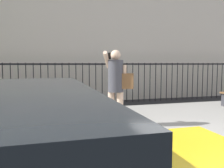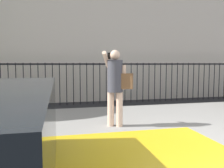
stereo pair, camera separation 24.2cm
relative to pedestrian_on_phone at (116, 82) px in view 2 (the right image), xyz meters
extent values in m
plane|color=black|center=(1.23, -1.99, -1.15)|extent=(60.00, 60.00, 0.00)
cube|color=gray|center=(1.23, 0.21, -1.08)|extent=(28.00, 4.40, 0.15)
cube|color=black|center=(1.23, 3.91, 0.40)|extent=(12.00, 0.04, 0.06)
cylinder|color=black|center=(-3.24, 3.91, -0.35)|extent=(0.03, 0.03, 1.60)
cylinder|color=black|center=(-2.98, 3.91, -0.35)|extent=(0.03, 0.03, 1.60)
cylinder|color=black|center=(-2.73, 3.91, -0.35)|extent=(0.03, 0.03, 1.60)
cylinder|color=black|center=(-2.47, 3.91, -0.35)|extent=(0.03, 0.03, 1.60)
cylinder|color=black|center=(-2.22, 3.91, -0.35)|extent=(0.03, 0.03, 1.60)
cylinder|color=black|center=(-1.96, 3.91, -0.35)|extent=(0.03, 0.03, 1.60)
cylinder|color=black|center=(-1.71, 3.91, -0.35)|extent=(0.03, 0.03, 1.60)
cylinder|color=black|center=(-1.45, 3.91, -0.35)|extent=(0.03, 0.03, 1.60)
cylinder|color=black|center=(-1.20, 3.91, -0.35)|extent=(0.03, 0.03, 1.60)
cylinder|color=black|center=(-0.94, 3.91, -0.35)|extent=(0.03, 0.03, 1.60)
cylinder|color=black|center=(-0.69, 3.91, -0.35)|extent=(0.03, 0.03, 1.60)
cylinder|color=black|center=(-0.43, 3.91, -0.35)|extent=(0.03, 0.03, 1.60)
cylinder|color=black|center=(-0.17, 3.91, -0.35)|extent=(0.03, 0.03, 1.60)
cylinder|color=black|center=(0.08, 3.91, -0.35)|extent=(0.03, 0.03, 1.60)
cylinder|color=black|center=(0.34, 3.91, -0.35)|extent=(0.03, 0.03, 1.60)
cylinder|color=black|center=(0.59, 3.91, -0.35)|extent=(0.03, 0.03, 1.60)
cylinder|color=black|center=(0.85, 3.91, -0.35)|extent=(0.03, 0.03, 1.60)
cylinder|color=black|center=(1.10, 3.91, -0.35)|extent=(0.03, 0.03, 1.60)
cylinder|color=black|center=(1.36, 3.91, -0.35)|extent=(0.03, 0.03, 1.60)
cylinder|color=black|center=(1.61, 3.91, -0.35)|extent=(0.03, 0.03, 1.60)
cylinder|color=black|center=(1.87, 3.91, -0.35)|extent=(0.03, 0.03, 1.60)
cylinder|color=black|center=(2.12, 3.91, -0.35)|extent=(0.03, 0.03, 1.60)
cylinder|color=black|center=(2.38, 3.91, -0.35)|extent=(0.03, 0.03, 1.60)
cylinder|color=black|center=(2.63, 3.91, -0.35)|extent=(0.03, 0.03, 1.60)
cylinder|color=black|center=(2.89, 3.91, -0.35)|extent=(0.03, 0.03, 1.60)
cylinder|color=black|center=(3.14, 3.91, -0.35)|extent=(0.03, 0.03, 1.60)
cylinder|color=black|center=(3.40, 3.91, -0.35)|extent=(0.03, 0.03, 1.60)
cylinder|color=black|center=(3.66, 3.91, -0.35)|extent=(0.03, 0.03, 1.60)
cylinder|color=black|center=(3.91, 3.91, -0.35)|extent=(0.03, 0.03, 1.60)
cylinder|color=black|center=(4.17, 3.91, -0.35)|extent=(0.03, 0.03, 1.60)
cylinder|color=black|center=(4.42, 3.91, -0.35)|extent=(0.03, 0.03, 1.60)
cylinder|color=black|center=(4.68, 3.91, -0.35)|extent=(0.03, 0.03, 1.60)
cylinder|color=black|center=(4.93, 3.91, -0.35)|extent=(0.03, 0.03, 1.60)
cylinder|color=black|center=(5.19, 3.91, -0.35)|extent=(0.03, 0.03, 1.60)
cylinder|color=black|center=(5.44, 3.91, -0.35)|extent=(0.03, 0.03, 1.60)
cylinder|color=black|center=(5.70, 3.91, -0.35)|extent=(0.03, 0.03, 1.60)
cylinder|color=black|center=(5.95, 3.91, -0.35)|extent=(0.03, 0.03, 1.60)
cylinder|color=beige|center=(-0.11, 0.05, -0.61)|extent=(0.15, 0.15, 0.78)
cylinder|color=beige|center=(0.07, -0.03, -0.61)|extent=(0.15, 0.15, 0.78)
cylinder|color=#3F3F47|center=(-0.02, 0.01, 0.14)|extent=(0.45, 0.45, 0.72)
sphere|color=beige|center=(-0.02, 0.01, 0.61)|extent=(0.22, 0.22, 0.22)
cylinder|color=beige|center=(-0.21, 0.09, 0.50)|extent=(0.29, 0.49, 0.39)
cylinder|color=beige|center=(0.16, -0.07, 0.12)|extent=(0.09, 0.09, 0.54)
cube|color=black|center=(-0.14, 0.13, 0.59)|extent=(0.07, 0.04, 0.15)
cube|color=brown|center=(0.21, -0.10, 0.03)|extent=(0.32, 0.26, 0.34)
camera|label=1|loc=(-1.52, -5.00, 0.42)|focal=37.57mm
camera|label=2|loc=(-1.29, -5.06, 0.42)|focal=37.57mm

